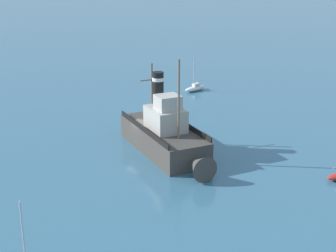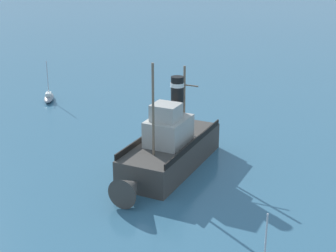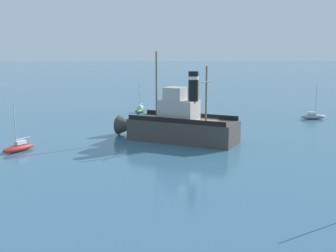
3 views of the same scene
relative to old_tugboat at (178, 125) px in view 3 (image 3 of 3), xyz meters
name	(u,v)px [view 3 (image 3 of 3)]	position (x,y,z in m)	size (l,w,h in m)	color
ground_plane	(206,140)	(-0.05, -3.21, -1.83)	(600.00, 600.00, 0.00)	#38667F
old_tugboat	(178,125)	(0.00, 0.00, 0.00)	(9.99, 14.21, 9.90)	#423D38
sailboat_grey	(313,116)	(13.36, -21.10, -1.40)	(1.29, 3.85, 4.90)	gray
sailboat_red	(19,147)	(-4.00, 16.46, -1.40)	(3.73, 3.11, 4.90)	#B22823
sailboat_green	(140,110)	(21.60, 4.32, -1.40)	(3.96, 2.12, 4.90)	#286B3D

